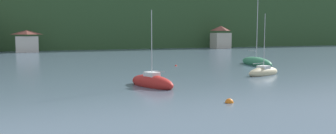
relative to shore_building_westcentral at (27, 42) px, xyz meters
name	(u,v)px	position (x,y,z in m)	size (l,w,h in m)	color
wooded_hillside	(123,26)	(34.00, 37.28, 4.72)	(352.00, 54.09, 36.35)	#2D4C28
shore_building_westcentral	(27,42)	(0.00, 0.00, 0.00)	(5.45, 3.21, 5.44)	beige
shore_building_central	(221,37)	(55.38, 0.65, 0.72)	(5.40, 4.57, 6.91)	#BCB29E
sailboat_mid_1	(264,72)	(25.07, -59.52, -2.31)	(5.47, 3.16, 7.30)	#CCBC8E
sailboat_mid_4	(152,82)	(10.42, -62.62, -2.27)	(3.46, 5.77, 7.22)	red
sailboat_far_5	(256,62)	(31.63, -49.34, -2.24)	(3.53, 8.53, 11.38)	#2D754C
mooring_buoy_near	(229,103)	(12.99, -71.42, -2.64)	(0.59, 0.59, 0.59)	orange
mooring_buoy_mid	(176,66)	(20.01, -46.05, -2.64)	(0.36, 0.36, 0.36)	red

